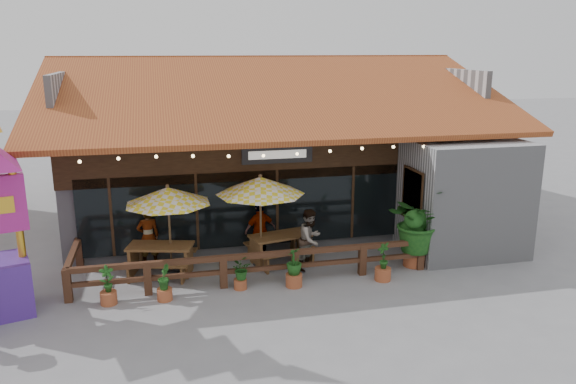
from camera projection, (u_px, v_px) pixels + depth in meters
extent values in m
plane|color=gray|center=(307.00, 272.00, 16.36)|extent=(100.00, 100.00, 0.00)
cube|color=#9E9FA3|center=(263.00, 160.00, 22.47)|extent=(14.00, 10.00, 4.00)
cube|color=#3A2412|center=(244.00, 155.00, 17.05)|extent=(11.00, 0.16, 1.60)
cube|color=black|center=(245.00, 209.00, 17.45)|extent=(10.00, 0.12, 2.40)
cube|color=#E6B467|center=(244.00, 207.00, 17.64)|extent=(9.80, 0.05, 2.20)
cube|color=#9E9FA3|center=(463.00, 197.00, 17.68)|extent=(3.50, 2.70, 3.60)
cube|color=red|center=(413.00, 195.00, 17.09)|extent=(0.06, 1.20, 1.50)
cube|color=#3A2412|center=(412.00, 195.00, 17.09)|extent=(0.04, 1.34, 1.64)
cube|color=#A15224|center=(281.00, 94.00, 18.45)|extent=(15.50, 7.05, 2.37)
cube|color=#A15224|center=(247.00, 82.00, 25.05)|extent=(15.50, 7.05, 2.37)
cube|color=#A15224|center=(261.00, 57.00, 21.47)|extent=(15.50, 0.30, 0.12)
cube|color=#9E9FA3|center=(71.00, 95.00, 20.27)|extent=(0.20, 9.00, 1.80)
cube|color=#9E9FA3|center=(427.00, 89.00, 23.34)|extent=(0.20, 9.00, 1.80)
cube|color=black|center=(277.00, 154.00, 17.16)|extent=(2.20, 0.10, 0.55)
cube|color=silver|center=(278.00, 155.00, 17.10)|extent=(1.80, 0.02, 0.25)
cube|color=#3A2412|center=(111.00, 218.00, 16.54)|extent=(0.08, 0.08, 2.40)
cube|color=#3A2412|center=(197.00, 212.00, 17.09)|extent=(0.08, 0.08, 2.40)
cube|color=#3A2412|center=(277.00, 207.00, 17.64)|extent=(0.08, 0.08, 2.40)
cube|color=#3A2412|center=(352.00, 202.00, 18.18)|extent=(0.08, 0.08, 2.40)
sphere|color=#FFDA8C|center=(80.00, 162.00, 14.24)|extent=(0.09, 0.09, 0.09)
sphere|color=#FFDA8C|center=(118.00, 159.00, 14.44)|extent=(0.09, 0.09, 0.09)
sphere|color=#FFDA8C|center=(156.00, 157.00, 14.65)|extent=(0.09, 0.09, 0.09)
sphere|color=#FFDA8C|center=(193.00, 156.00, 14.86)|extent=(0.09, 0.09, 0.09)
sphere|color=#FFDA8C|center=(229.00, 156.00, 15.08)|extent=(0.09, 0.09, 0.09)
sphere|color=#FFDA8C|center=(263.00, 156.00, 15.29)|extent=(0.09, 0.09, 0.09)
sphere|color=#FFDA8C|center=(297.00, 154.00, 15.50)|extent=(0.09, 0.09, 0.09)
sphere|color=#FFDA8C|center=(330.00, 151.00, 15.70)|extent=(0.09, 0.09, 0.09)
sphere|color=#FFDA8C|center=(362.00, 148.00, 15.90)|extent=(0.09, 0.09, 0.09)
sphere|color=#FFDA8C|center=(393.00, 147.00, 16.10)|extent=(0.09, 0.09, 0.09)
sphere|color=#FFDA8C|center=(424.00, 147.00, 16.32)|extent=(0.09, 0.09, 0.09)
cube|color=#4D291B|center=(67.00, 286.00, 14.35)|extent=(0.20, 0.20, 0.90)
cube|color=#4D291B|center=(148.00, 279.00, 14.79)|extent=(0.20, 0.20, 0.90)
cube|color=#4D291B|center=(223.00, 272.00, 15.23)|extent=(0.20, 0.20, 0.90)
cube|color=#4D291B|center=(295.00, 266.00, 15.67)|extent=(0.20, 0.20, 0.90)
cube|color=#4D291B|center=(362.00, 260.00, 16.11)|extent=(0.20, 0.20, 0.90)
cube|color=#4D291B|center=(420.00, 255.00, 16.50)|extent=(0.20, 0.20, 0.90)
cube|color=#4D291B|center=(256.00, 255.00, 15.33)|extent=(9.80, 0.16, 0.14)
cube|color=#4D291B|center=(256.00, 269.00, 15.43)|extent=(9.80, 0.12, 0.12)
cube|color=#4D291B|center=(73.00, 254.00, 15.43)|extent=(0.16, 2.50, 0.14)
cube|color=#4D291B|center=(79.00, 253.00, 16.62)|extent=(0.20, 0.20, 0.90)
cylinder|color=brown|center=(170.00, 232.00, 16.10)|extent=(0.06, 0.06, 2.47)
cone|color=yellow|center=(168.00, 195.00, 15.84)|extent=(3.23, 3.23, 0.48)
sphere|color=brown|center=(167.00, 186.00, 15.77)|extent=(0.11, 0.11, 0.11)
cylinder|color=black|center=(172.00, 271.00, 16.40)|extent=(0.47, 0.47, 0.06)
cylinder|color=brown|center=(261.00, 223.00, 16.66)|extent=(0.07, 0.07, 2.63)
cone|color=yellow|center=(260.00, 185.00, 16.37)|extent=(3.03, 3.03, 0.51)
sphere|color=brown|center=(260.00, 176.00, 16.30)|extent=(0.11, 0.11, 0.11)
cylinder|color=black|center=(261.00, 263.00, 16.98)|extent=(0.50, 0.50, 0.07)
cube|color=brown|center=(160.00, 246.00, 16.06)|extent=(2.00, 1.30, 0.07)
cube|color=brown|center=(133.00, 260.00, 16.18)|extent=(0.29, 0.80, 0.85)
cube|color=brown|center=(189.00, 260.00, 16.14)|extent=(0.29, 0.80, 0.85)
cube|color=brown|center=(155.00, 266.00, 15.53)|extent=(1.86, 0.78, 0.06)
cube|color=brown|center=(166.00, 250.00, 16.75)|extent=(1.86, 0.78, 0.06)
cube|color=brown|center=(280.00, 236.00, 16.98)|extent=(1.96, 1.23, 0.07)
cube|color=brown|center=(256.00, 253.00, 16.75)|extent=(0.26, 0.80, 0.84)
cube|color=brown|center=(303.00, 245.00, 17.42)|extent=(0.26, 0.80, 0.84)
cube|color=brown|center=(289.00, 253.00, 16.52)|extent=(1.84, 0.71, 0.06)
cube|color=brown|center=(272.00, 240.00, 17.61)|extent=(1.84, 0.71, 0.06)
cylinder|color=gold|center=(16.00, 214.00, 13.31)|extent=(0.18, 0.18, 2.30)
cylinder|color=#9C4B2A|center=(414.00, 258.00, 16.83)|extent=(0.64, 0.64, 0.47)
imported|color=#245A19|center=(416.00, 220.00, 16.53)|extent=(2.27, 2.28, 1.92)
sphere|color=#245A19|center=(422.00, 233.00, 16.56)|extent=(0.64, 0.64, 0.64)
sphere|color=#245A19|center=(410.00, 224.00, 16.68)|extent=(0.55, 0.55, 0.55)
imported|color=#3A2412|center=(148.00, 237.00, 16.70)|extent=(0.73, 0.55, 1.80)
imported|color=#3A2412|center=(310.00, 239.00, 16.43)|extent=(1.12, 1.11, 1.83)
imported|color=#3A2412|center=(260.00, 230.00, 17.38)|extent=(1.10, 0.68, 1.75)
cylinder|color=#9C4B2A|center=(109.00, 298.00, 14.30)|extent=(0.42, 0.42, 0.34)
imported|color=#245A19|center=(107.00, 279.00, 14.17)|extent=(0.42, 0.34, 0.70)
cylinder|color=#9C4B2A|center=(165.00, 294.00, 14.53)|extent=(0.40, 0.40, 0.32)
imported|color=#245A19|center=(164.00, 277.00, 14.41)|extent=(0.36, 0.41, 0.65)
cylinder|color=#9C4B2A|center=(240.00, 284.00, 15.21)|extent=(0.35, 0.35, 0.28)
imported|color=#245A19|center=(240.00, 269.00, 15.11)|extent=(0.68, 0.69, 0.58)
cylinder|color=#9C4B2A|center=(294.00, 280.00, 15.36)|extent=(0.46, 0.46, 0.36)
imported|color=#245A19|center=(294.00, 261.00, 15.22)|extent=(0.58, 0.58, 0.75)
cylinder|color=#9C4B2A|center=(383.00, 274.00, 15.78)|extent=(0.46, 0.46, 0.36)
imported|color=#245A19|center=(384.00, 255.00, 15.64)|extent=(0.31, 0.42, 0.75)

